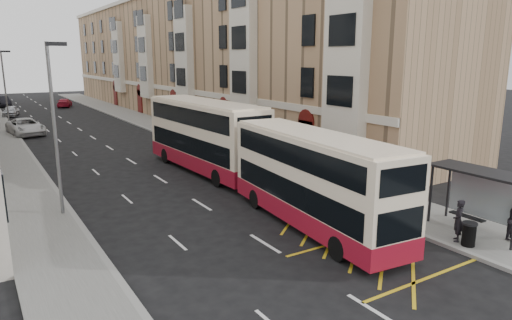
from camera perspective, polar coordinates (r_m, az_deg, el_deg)
ground at (r=16.13m, az=9.20°, el=-14.99°), size 200.00×200.00×0.00m
pavement_right at (r=44.87m, az=-8.57°, el=3.08°), size 4.00×120.00×0.15m
pavement_left at (r=41.33m, az=-28.64°, el=0.84°), size 3.00×120.00×0.15m
kerb_right at (r=44.12m, az=-10.95°, el=2.83°), size 0.25×120.00×0.15m
kerb_left at (r=41.43m, az=-26.58°, el=1.08°), size 0.25×120.00×0.15m
road_markings at (r=56.92m, az=-22.18°, el=4.23°), size 10.00×110.00×0.01m
terrace_right at (r=61.10m, az=-8.70°, el=12.61°), size 10.75×79.00×15.25m
bus_shelter at (r=21.32m, az=27.31°, el=-3.19°), size 1.65×4.25×2.70m
guard_railing at (r=23.71m, az=11.53°, el=-3.72°), size 0.06×6.56×1.01m
street_lamp_near at (r=23.01m, az=-23.82°, el=4.59°), size 0.93×0.18×8.00m
street_lamp_far at (r=52.79m, az=-28.84°, el=8.08°), size 0.93×0.18×8.00m
double_decker_front at (r=20.28m, az=7.12°, el=-2.49°), size 3.42×10.88×4.27m
double_decker_rear at (r=30.29m, az=-6.40°, el=3.00°), size 3.14×11.88×4.70m
litter_bin at (r=20.10m, az=25.08°, el=-8.34°), size 0.58×0.58×0.96m
pedestrian_near at (r=20.28m, az=23.97°, el=-6.94°), size 0.75×0.72×1.74m
pedestrian_far at (r=25.07m, az=8.76°, el=-2.35°), size 1.09×0.83×1.72m
white_van at (r=50.30m, az=-26.85°, el=3.73°), size 3.39×6.14×1.63m
car_silver at (r=67.21m, az=-28.32°, el=5.40°), size 2.54×4.34×1.39m
car_dark at (r=81.72m, az=-29.11°, el=6.42°), size 2.19×4.97×1.59m
car_red at (r=76.55m, az=-22.82°, el=6.60°), size 3.02×4.78×1.29m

